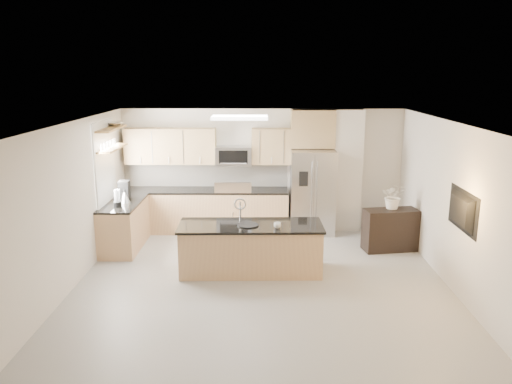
{
  "coord_description": "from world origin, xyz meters",
  "views": [
    {
      "loc": [
        0.0,
        -7.37,
        3.36
      ],
      "look_at": [
        -0.11,
        1.3,
        1.26
      ],
      "focal_mm": 35.0,
      "sensor_mm": 36.0,
      "label": 1
    }
  ],
  "objects_px": {
    "bowl": "(115,124)",
    "flower_vase": "(394,190)",
    "microwave": "(234,156)",
    "television": "(457,211)",
    "coffee_maker": "(124,191)",
    "refrigerator": "(312,192)",
    "credenza": "(390,230)",
    "kettle": "(125,197)",
    "cup": "(277,225)",
    "range": "(234,210)",
    "blender": "(117,199)",
    "platter": "(248,225)",
    "island": "(251,248)"
  },
  "relations": [
    {
      "from": "kettle",
      "to": "coffee_maker",
      "type": "bearing_deg",
      "value": 106.44
    },
    {
      "from": "platter",
      "to": "cup",
      "type": "bearing_deg",
      "value": -15.13
    },
    {
      "from": "cup",
      "to": "bowl",
      "type": "xyz_separation_m",
      "value": [
        -3.11,
        1.76,
        1.49
      ]
    },
    {
      "from": "refrigerator",
      "to": "bowl",
      "type": "height_order",
      "value": "bowl"
    },
    {
      "from": "coffee_maker",
      "to": "flower_vase",
      "type": "height_order",
      "value": "flower_vase"
    },
    {
      "from": "refrigerator",
      "to": "platter",
      "type": "distance_m",
      "value": 2.59
    },
    {
      "from": "bowl",
      "to": "flower_vase",
      "type": "distance_m",
      "value": 5.51
    },
    {
      "from": "refrigerator",
      "to": "cup",
      "type": "distance_m",
      "value": 2.51
    },
    {
      "from": "cup",
      "to": "flower_vase",
      "type": "distance_m",
      "value": 2.65
    },
    {
      "from": "refrigerator",
      "to": "credenza",
      "type": "height_order",
      "value": "refrigerator"
    },
    {
      "from": "platter",
      "to": "bowl",
      "type": "xyz_separation_m",
      "value": [
        -2.61,
        1.63,
        1.53
      ]
    },
    {
      "from": "kettle",
      "to": "television",
      "type": "xyz_separation_m",
      "value": [
        5.54,
        -2.03,
        0.32
      ]
    },
    {
      "from": "range",
      "to": "credenza",
      "type": "relative_size",
      "value": 1.13
    },
    {
      "from": "kettle",
      "to": "coffee_maker",
      "type": "distance_m",
      "value": 0.26
    },
    {
      "from": "television",
      "to": "coffee_maker",
      "type": "bearing_deg",
      "value": 67.96
    },
    {
      "from": "refrigerator",
      "to": "bowl",
      "type": "bearing_deg",
      "value": -170.95
    },
    {
      "from": "island",
      "to": "coffee_maker",
      "type": "bearing_deg",
      "value": 149.5
    },
    {
      "from": "cup",
      "to": "kettle",
      "type": "relative_size",
      "value": 0.49
    },
    {
      "from": "microwave",
      "to": "coffee_maker",
      "type": "relative_size",
      "value": 2.07
    },
    {
      "from": "island",
      "to": "bowl",
      "type": "bearing_deg",
      "value": 147.94
    },
    {
      "from": "refrigerator",
      "to": "platter",
      "type": "xyz_separation_m",
      "value": [
        -1.3,
        -2.25,
        -0.04
      ]
    },
    {
      "from": "flower_vase",
      "to": "microwave",
      "type": "bearing_deg",
      "value": 159.05
    },
    {
      "from": "microwave",
      "to": "bowl",
      "type": "distance_m",
      "value": 2.5
    },
    {
      "from": "range",
      "to": "refrigerator",
      "type": "bearing_deg",
      "value": -1.6
    },
    {
      "from": "microwave",
      "to": "blender",
      "type": "bearing_deg",
      "value": -143.55
    },
    {
      "from": "microwave",
      "to": "cup",
      "type": "relative_size",
      "value": 6.36
    },
    {
      "from": "refrigerator",
      "to": "blender",
      "type": "distance_m",
      "value": 3.98
    },
    {
      "from": "platter",
      "to": "blender",
      "type": "relative_size",
      "value": 1.1
    },
    {
      "from": "microwave",
      "to": "refrigerator",
      "type": "relative_size",
      "value": 0.43
    },
    {
      "from": "platter",
      "to": "kettle",
      "type": "xyz_separation_m",
      "value": [
        -2.39,
        1.21,
        0.18
      ]
    },
    {
      "from": "television",
      "to": "kettle",
      "type": "bearing_deg",
      "value": 69.84
    },
    {
      "from": "range",
      "to": "blender",
      "type": "height_order",
      "value": "blender"
    },
    {
      "from": "cup",
      "to": "flower_vase",
      "type": "height_order",
      "value": "flower_vase"
    },
    {
      "from": "kettle",
      "to": "credenza",
      "type": "bearing_deg",
      "value": -0.51
    },
    {
      "from": "microwave",
      "to": "island",
      "type": "height_order",
      "value": "microwave"
    },
    {
      "from": "blender",
      "to": "bowl",
      "type": "bearing_deg",
      "value": 103.31
    },
    {
      "from": "credenza",
      "to": "platter",
      "type": "xyz_separation_m",
      "value": [
        -2.7,
        -1.16,
        0.45
      ]
    },
    {
      "from": "credenza",
      "to": "television",
      "type": "xyz_separation_m",
      "value": [
        0.44,
        -1.99,
        0.95
      ]
    },
    {
      "from": "cup",
      "to": "television",
      "type": "bearing_deg",
      "value": -14.64
    },
    {
      "from": "blender",
      "to": "flower_vase",
      "type": "height_order",
      "value": "flower_vase"
    },
    {
      "from": "coffee_maker",
      "to": "flower_vase",
      "type": "relative_size",
      "value": 0.49
    },
    {
      "from": "platter",
      "to": "blender",
      "type": "xyz_separation_m",
      "value": [
        -2.44,
        0.89,
        0.21
      ]
    },
    {
      "from": "range",
      "to": "cup",
      "type": "xyz_separation_m",
      "value": [
        0.86,
        -2.43,
        0.42
      ]
    },
    {
      "from": "island",
      "to": "platter",
      "type": "relative_size",
      "value": 6.8
    },
    {
      "from": "flower_vase",
      "to": "television",
      "type": "distance_m",
      "value": 2.1
    },
    {
      "from": "refrigerator",
      "to": "island",
      "type": "height_order",
      "value": "refrigerator"
    },
    {
      "from": "refrigerator",
      "to": "platter",
      "type": "height_order",
      "value": "refrigerator"
    },
    {
      "from": "bowl",
      "to": "kettle",
      "type": "bearing_deg",
      "value": -61.79
    },
    {
      "from": "microwave",
      "to": "platter",
      "type": "bearing_deg",
      "value": -81.43
    },
    {
      "from": "credenza",
      "to": "flower_vase",
      "type": "bearing_deg",
      "value": 48.99
    }
  ]
}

